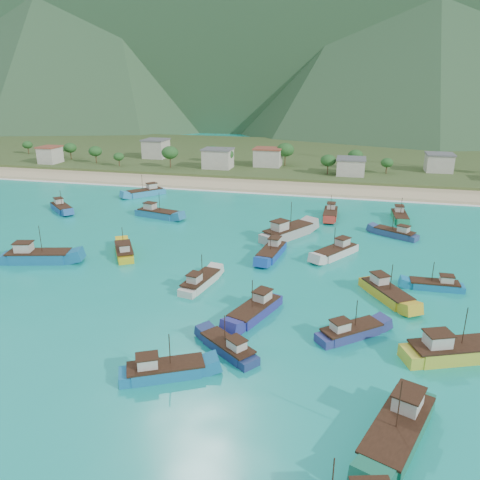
% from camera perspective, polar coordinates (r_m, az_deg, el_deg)
% --- Properties ---
extents(ground, '(600.00, 600.00, 0.00)m').
position_cam_1_polar(ground, '(76.80, -4.91, -6.27)').
color(ground, '#0D908D').
rests_on(ground, ground).
extents(beach, '(400.00, 18.00, 1.20)m').
position_cam_1_polar(beach, '(150.00, 4.71, 6.42)').
color(beach, beige).
rests_on(beach, ground).
extents(land, '(400.00, 110.00, 2.40)m').
position_cam_1_polar(land, '(209.42, 7.45, 9.96)').
color(land, '#385123').
rests_on(land, ground).
extents(surf_line, '(400.00, 2.50, 0.08)m').
position_cam_1_polar(surf_line, '(140.86, 4.08, 5.60)').
color(surf_line, white).
rests_on(surf_line, ground).
extents(village, '(214.65, 30.32, 7.29)m').
position_cam_1_polar(village, '(171.52, 12.18, 9.29)').
color(village, beige).
rests_on(village, ground).
extents(vegetation, '(275.57, 25.67, 9.25)m').
position_cam_1_polar(vegetation, '(172.80, 4.61, 9.91)').
color(vegetation, '#235623').
rests_on(vegetation, ground).
extents(boat_1, '(3.66, 10.62, 6.19)m').
position_cam_1_polar(boat_1, '(120.74, 18.87, 2.66)').
color(boat_1, '#198150').
rests_on(boat_1, ground).
extents(boat_4, '(9.20, 8.34, 5.68)m').
position_cam_1_polar(boat_4, '(65.41, 13.28, -10.94)').
color(boat_4, navy).
rests_on(boat_4, ground).
extents(boat_5, '(13.36, 6.90, 7.58)m').
position_cam_1_polar(boat_5, '(95.94, -23.43, -1.91)').
color(boat_5, '#146394').
rests_on(boat_5, ground).
extents(boat_8, '(8.72, 2.77, 5.12)m').
position_cam_1_polar(boat_8, '(83.61, 22.70, -5.19)').
color(boat_8, '#116FA9').
rests_on(boat_8, ground).
extents(boat_9, '(9.78, 7.26, 5.70)m').
position_cam_1_polar(boat_9, '(107.65, 18.38, 0.72)').
color(boat_9, navy).
rests_on(boat_9, ground).
extents(boat_10, '(9.98, 10.92, 6.76)m').
position_cam_1_polar(boat_10, '(141.35, -11.43, 5.67)').
color(boat_10, teal).
rests_on(boat_10, ground).
extents(boat_11, '(6.71, 11.20, 6.36)m').
position_cam_1_polar(boat_11, '(68.92, 1.86, -8.63)').
color(boat_11, navy).
rests_on(boat_11, ground).
extents(boat_13, '(8.53, 10.84, 6.40)m').
position_cam_1_polar(boat_13, '(77.65, 17.38, -6.21)').
color(boat_13, gold).
rests_on(boat_13, ground).
extents(boat_14, '(8.87, 7.59, 5.37)m').
position_cam_1_polar(boat_14, '(60.57, -1.42, -13.08)').
color(boat_14, navy).
rests_on(boat_14, ground).
extents(boat_15, '(8.31, 13.50, 7.68)m').
position_cam_1_polar(boat_15, '(50.50, 18.72, -21.19)').
color(boat_15, '#176A4F').
rests_on(boat_15, ground).
extents(boat_16, '(8.54, 10.79, 6.38)m').
position_cam_1_polar(boat_16, '(92.98, 11.63, -1.46)').
color(boat_16, beige).
rests_on(boat_16, ground).
extents(boat_18, '(4.48, 11.04, 6.34)m').
position_cam_1_polar(boat_18, '(91.07, 3.87, -1.55)').
color(boat_18, '#1645A7').
rests_on(boat_18, ground).
extents(boat_19, '(11.91, 5.98, 6.76)m').
position_cam_1_polar(boat_19, '(118.45, -10.06, 3.16)').
color(boat_19, teal).
rests_on(boat_19, ground).
extents(boat_20, '(3.15, 10.57, 6.24)m').
position_cam_1_polar(boat_20, '(118.82, 10.96, 3.10)').
color(boat_20, '#BA3327').
rests_on(boat_20, ground).
extents(boat_21, '(12.92, 8.08, 7.36)m').
position_cam_1_polar(boat_21, '(64.80, 24.54, -12.30)').
color(boat_21, gold).
rests_on(boat_21, ground).
extents(boat_22, '(7.79, 10.15, 5.95)m').
position_cam_1_polar(boat_22, '(94.24, -13.93, -1.41)').
color(boat_22, gold).
rests_on(boat_22, ground).
extents(boat_24, '(10.22, 7.14, 5.89)m').
position_cam_1_polar(boat_24, '(57.01, -9.23, -15.52)').
color(boat_24, '#136799').
rests_on(boat_24, ground).
extents(boat_25, '(10.78, 13.93, 8.18)m').
position_cam_1_polar(boat_25, '(102.09, 5.78, 0.91)').
color(boat_25, '#A49B94').
rests_on(boat_25, ground).
extents(boat_27, '(9.78, 9.02, 6.08)m').
position_cam_1_polar(boat_27, '(130.84, -20.94, 3.64)').
color(boat_27, '#22579E').
rests_on(boat_27, ground).
extents(boat_30, '(4.65, 10.18, 5.80)m').
position_cam_1_polar(boat_30, '(78.40, -4.88, -5.18)').
color(boat_30, beige).
rests_on(boat_30, ground).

